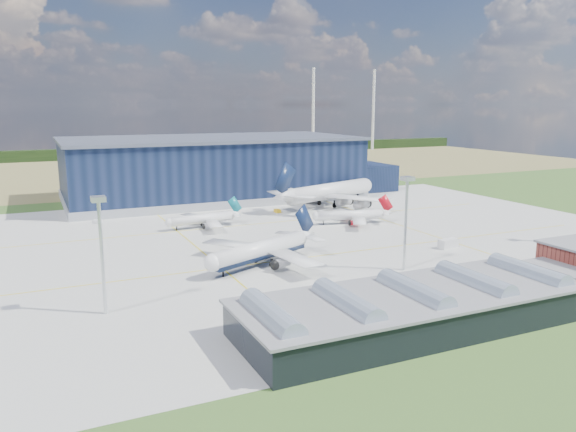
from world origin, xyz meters
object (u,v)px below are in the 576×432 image
object	(u,v)px
light_mast_center	(406,208)
airliner_widebody	(330,183)
gse_tug_c	(277,211)
gse_cart_b	(98,222)
car_b	(389,300)
airliner_navy	(260,241)
gse_cart_a	(321,212)
gse_tug_a	(257,249)
gse_van_a	(448,244)
hangar	(218,171)
light_mast_west	(101,236)
airliner_red	(350,210)
airliner_regional	(201,214)

from	to	relation	value
light_mast_center	airliner_widebody	distance (m)	89.22
gse_tug_c	gse_cart_b	size ratio (longest dim) A/B	0.98
car_b	gse_cart_b	bearing A→B (deg)	30.33
airliner_navy	gse_cart_a	distance (m)	70.63
gse_tug_a	gse_tug_c	xyz separation A→B (m)	(28.00, 49.61, -0.05)
gse_van_a	light_mast_center	bearing A→B (deg)	109.49
hangar	gse_van_a	xyz separation A→B (m)	(31.45, -112.44, -10.33)
airliner_navy	light_mast_west	bearing A→B (deg)	0.54
light_mast_center	gse_tug_a	distance (m)	43.42
gse_van_a	gse_cart_b	xyz separation A→B (m)	(-85.94, 75.96, -0.63)
gse_tug_a	gse_cart_a	xyz separation A→B (m)	(41.52, 40.07, -0.05)
gse_tug_c	car_b	distance (m)	100.67
airliner_navy	airliner_red	distance (m)	57.46
light_mast_west	gse_tug_c	xyz separation A→B (m)	(71.78, 80.92, -14.79)
airliner_red	airliner_regional	xyz separation A→B (m)	(-46.96, 15.48, -0.19)
gse_tug_c	gse_cart_b	distance (m)	63.88
light_mast_center	hangar	bearing A→B (deg)	93.30
airliner_widebody	car_b	size ratio (longest dim) A/B	16.01
gse_tug_a	gse_van_a	size ratio (longest dim) A/B	0.57
gse_van_a	light_mast_west	bearing A→B (deg)	89.96
light_mast_west	airliner_navy	bearing A→B (deg)	24.55
airliner_red	light_mast_center	bearing A→B (deg)	86.81
light_mast_center	airliner_navy	world-z (taller)	light_mast_center
light_mast_center	airliner_widebody	bearing A→B (deg)	72.74
airliner_red	gse_van_a	world-z (taller)	airliner_red
airliner_navy	airliner_regional	xyz separation A→B (m)	(-0.67, 49.48, -1.94)
gse_tug_c	car_b	bearing A→B (deg)	-100.76
airliner_widebody	airliner_regional	xyz separation A→B (m)	(-57.67, -17.52, -4.76)
hangar	gse_tug_c	xyz separation A→B (m)	(8.97, -43.88, -10.97)
gse_tug_a	airliner_navy	bearing A→B (deg)	-100.78
airliner_red	gse_cart_a	world-z (taller)	airliner_red
airliner_widebody	gse_cart_a	size ratio (longest dim) A/B	19.36
car_b	gse_van_a	bearing A→B (deg)	-46.08
airliner_navy	airliner_regional	distance (m)	49.52
hangar	gse_van_a	world-z (taller)	hangar
light_mast_center	gse_cart_b	size ratio (longest dim) A/B	7.63
hangar	light_mast_center	size ratio (longest dim) A/B	6.30
airliner_red	airliner_widebody	size ratio (longest dim) A/B	0.51
light_mast_west	light_mast_center	distance (m)	70.00
airliner_widebody	gse_tug_a	xyz separation A→B (m)	(-52.63, -53.69, -8.61)
airliner_navy	gse_cart_b	world-z (taller)	airliner_navy
light_mast_center	gse_van_a	bearing A→B (deg)	27.01
light_mast_center	gse_cart_b	distance (m)	108.74
light_mast_center	gse_cart_a	bearing A→B (deg)	77.91
airliner_regional	gse_tug_a	bearing A→B (deg)	90.62
airliner_widebody	gse_van_a	distance (m)	73.10
airliner_navy	gse_cart_b	distance (m)	77.11
airliner_regional	gse_tug_a	xyz separation A→B (m)	(5.04, -36.16, -3.85)
hangar	airliner_navy	bearing A→B (deg)	-102.36
light_mast_west	airliner_navy	size ratio (longest dim) A/B	0.58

